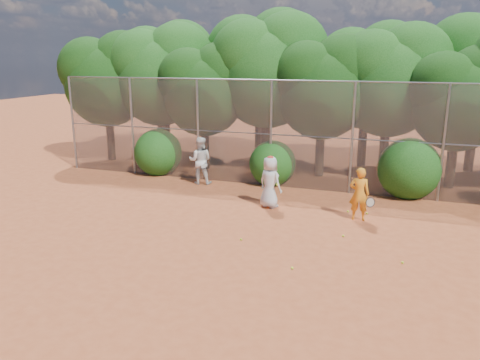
% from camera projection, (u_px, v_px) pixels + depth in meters
% --- Properties ---
extents(ground, '(80.00, 80.00, 0.00)m').
position_uv_depth(ground, '(244.00, 247.00, 12.30)').
color(ground, '#A14824').
rests_on(ground, ground).
extents(fence_back, '(20.05, 0.09, 4.03)m').
position_uv_depth(fence_back, '(294.00, 134.00, 17.28)').
color(fence_back, gray).
rests_on(fence_back, ground).
extents(tree_0, '(4.38, 3.81, 6.00)m').
position_uv_depth(tree_0, '(108.00, 76.00, 21.64)').
color(tree_0, black).
rests_on(tree_0, ground).
extents(tree_1, '(4.64, 4.03, 6.35)m').
position_uv_depth(tree_1, '(161.00, 72.00, 21.24)').
color(tree_1, black).
rests_on(tree_1, ground).
extents(tree_2, '(3.99, 3.47, 5.47)m').
position_uv_depth(tree_2, '(205.00, 87.00, 19.94)').
color(tree_2, black).
rests_on(tree_2, ground).
extents(tree_3, '(4.89, 4.26, 6.70)m').
position_uv_depth(tree_3, '(269.00, 67.00, 19.85)').
color(tree_3, black).
rests_on(tree_3, ground).
extents(tree_4, '(4.19, 3.64, 5.73)m').
position_uv_depth(tree_4, '(324.00, 84.00, 18.66)').
color(tree_4, black).
rests_on(tree_4, ground).
extents(tree_5, '(4.51, 3.92, 6.17)m').
position_uv_depth(tree_5, '(391.00, 77.00, 18.52)').
color(tree_5, black).
rests_on(tree_5, ground).
extents(tree_6, '(3.86, 3.36, 5.29)m').
position_uv_depth(tree_6, '(461.00, 95.00, 16.95)').
color(tree_6, black).
rests_on(tree_6, ground).
extents(tree_9, '(4.83, 4.20, 6.62)m').
position_uv_depth(tree_9, '(165.00, 66.00, 23.61)').
color(tree_9, black).
rests_on(tree_9, ground).
extents(tree_10, '(5.15, 4.48, 7.06)m').
position_uv_depth(tree_10, '(261.00, 61.00, 22.12)').
color(tree_10, black).
rests_on(tree_10, ground).
extents(tree_11, '(4.64, 4.03, 6.35)m').
position_uv_depth(tree_11, '(369.00, 72.00, 20.27)').
color(tree_11, black).
rests_on(tree_11, ground).
extents(bush_0, '(2.00, 2.00, 2.00)m').
position_uv_depth(bush_0, '(158.00, 150.00, 19.71)').
color(bush_0, '#154711').
rests_on(bush_0, ground).
extents(bush_1, '(1.80, 1.80, 1.80)m').
position_uv_depth(bush_1, '(272.00, 161.00, 18.13)').
color(bush_1, '#154711').
rests_on(bush_1, ground).
extents(bush_2, '(2.20, 2.20, 2.20)m').
position_uv_depth(bush_2, '(409.00, 166.00, 16.48)').
color(bush_2, '#154711').
rests_on(bush_2, ground).
extents(player_yellow, '(0.81, 0.53, 1.64)m').
position_uv_depth(player_yellow, '(359.00, 194.00, 14.12)').
color(player_yellow, orange).
rests_on(player_yellow, ground).
extents(player_teen, '(0.98, 0.83, 1.74)m').
position_uv_depth(player_teen, '(270.00, 182.00, 15.30)').
color(player_teen, silver).
rests_on(player_teen, ground).
extents(player_white, '(1.03, 0.90, 1.84)m').
position_uv_depth(player_white, '(200.00, 161.00, 18.16)').
color(player_white, silver).
rests_on(player_white, ground).
extents(ball_0, '(0.07, 0.07, 0.07)m').
position_uv_depth(ball_0, '(343.00, 236.00, 12.94)').
color(ball_0, '#CCE229').
rests_on(ball_0, ground).
extents(ball_1, '(0.07, 0.07, 0.07)m').
position_uv_depth(ball_1, '(348.00, 211.00, 14.98)').
color(ball_1, '#CCE229').
rests_on(ball_1, ground).
extents(ball_2, '(0.07, 0.07, 0.07)m').
position_uv_depth(ball_2, '(292.00, 268.00, 10.98)').
color(ball_2, '#CCE229').
rests_on(ball_2, ground).
extents(ball_3, '(0.07, 0.07, 0.07)m').
position_uv_depth(ball_3, '(403.00, 263.00, 11.27)').
color(ball_3, '#CCE229').
rests_on(ball_3, ground).
extents(ball_4, '(0.07, 0.07, 0.07)m').
position_uv_depth(ball_4, '(241.00, 239.00, 12.69)').
color(ball_4, '#CCE229').
rests_on(ball_4, ground).
extents(ball_5, '(0.07, 0.07, 0.07)m').
position_uv_depth(ball_5, '(367.00, 213.00, 14.78)').
color(ball_5, '#CCE229').
rests_on(ball_5, ground).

